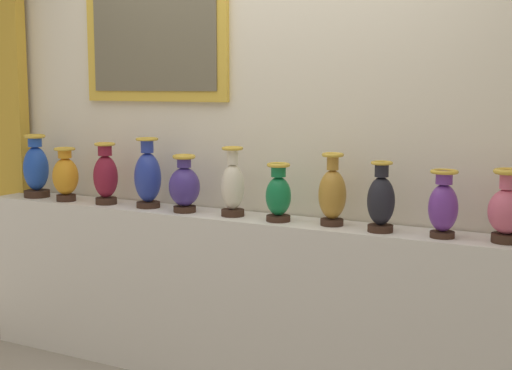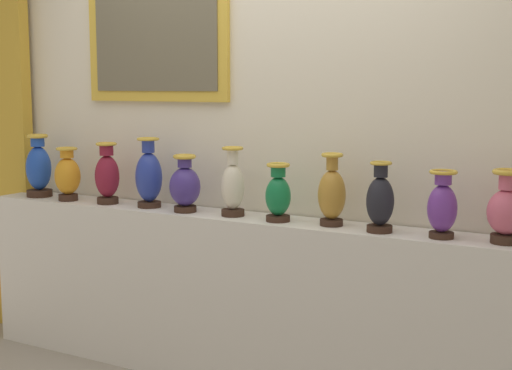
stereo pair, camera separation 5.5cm
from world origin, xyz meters
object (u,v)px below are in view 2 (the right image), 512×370
Objects in this scene: vase_ochre at (332,194)px; vase_indigo at (185,186)px; vase_onyx at (380,201)px; vase_ivory at (233,186)px; vase_amber at (68,175)px; vase_emerald at (278,195)px; vase_cobalt at (149,176)px; vase_rose at (506,210)px; vase_sapphire at (39,168)px; vase_burgundy at (107,176)px; vase_violet at (442,206)px.

vase_indigo is at bearing -178.11° from vase_ochre.
vase_indigo is at bearing 179.52° from vase_onyx.
vase_amber is at bearing -178.05° from vase_ivory.
vase_emerald is 0.89× the size of vase_onyx.
vase_cobalt reaches higher than vase_emerald.
vase_rose is at bearing 3.35° from vase_onyx.
vase_ivory reaches higher than vase_amber.
vase_ochre is at bearing 179.69° from vase_rose.
vase_amber is 1.70m from vase_ochre.
vase_cobalt is 1.18× the size of vase_onyx.
vase_sapphire is 1.19× the size of vase_rose.
vase_sapphire is 1.08× the size of vase_burgundy.
vase_amber reaches higher than vase_indigo.
vase_onyx is (0.55, -0.01, 0.01)m from vase_emerald.
vase_cobalt is at bearing 3.84° from vase_burgundy.
vase_amber is 0.98× the size of vase_rose.
vase_emerald is (1.41, 0.02, -0.01)m from vase_amber.
vase_cobalt is at bearing 178.99° from vase_violet.
vase_emerald is at bearing 178.96° from vase_onyx.
vase_emerald is 0.91× the size of vase_rose.
vase_sapphire reaches higher than vase_onyx.
vase_burgundy is at bearing 179.70° from vase_violet.
vase_cobalt reaches higher than vase_amber.
vase_ivory is at bearing 0.87° from vase_burgundy.
vase_onyx is (0.83, -0.03, -0.01)m from vase_ivory.
vase_burgundy reaches higher than vase_rose.
vase_onyx is (1.96, 0.01, -0.00)m from vase_amber.
vase_rose reaches higher than vase_indigo.
vase_ivory is (1.40, 0.01, -0.02)m from vase_sapphire.
vase_amber is 0.81× the size of vase_cobalt.
vase_amber is 0.87× the size of vase_ivory.
vase_indigo is at bearing -0.78° from vase_burgundy.
vase_burgundy is 1.16× the size of vase_violet.
vase_burgundy is 1.97m from vase_violet.
vase_onyx is at bearing -178.68° from vase_violet.
vase_ochre reaches higher than vase_indigo.
vase_ochre is at bearing 0.43° from vase_sapphire.
vase_burgundy is at bearing -179.59° from vase_rose.
vase_burgundy is 1.00× the size of vase_ochre.
vase_burgundy is 1.20× the size of vase_emerald.
vase_ivory reaches higher than vase_onyx.
vase_cobalt is at bearing 174.23° from vase_indigo.
vase_burgundy is (0.56, -0.01, -0.01)m from vase_sapphire.
vase_ivory is 1.10× the size of vase_onyx.
vase_indigo is at bearing -176.02° from vase_ivory.
vase_ochre is (0.56, 0.01, -0.00)m from vase_ivory.
vase_burgundy reaches higher than vase_violet.
vase_ivory is 0.28m from vase_emerald.
vase_sapphire reaches higher than vase_ochre.
vase_violet is (1.97, -0.01, -0.02)m from vase_burgundy.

